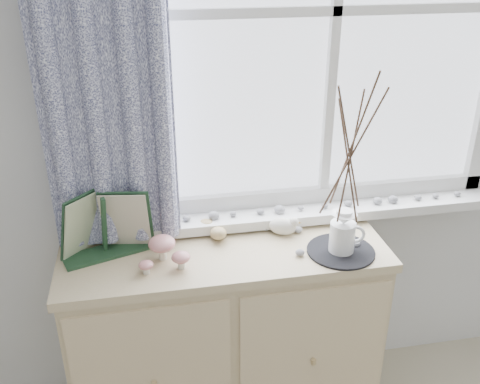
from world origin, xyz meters
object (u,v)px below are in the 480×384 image
(botanical_book, at_px, (104,227))
(twig_pitcher, at_px, (351,150))
(sideboard, at_px, (226,339))
(toadstool_cluster, at_px, (164,250))

(botanical_book, relative_size, twig_pitcher, 0.52)
(sideboard, xyz_separation_m, twig_pitcher, (0.41, -0.10, 0.82))
(toadstool_cluster, bearing_deg, twig_pitcher, -4.65)
(toadstool_cluster, bearing_deg, sideboard, 12.48)
(sideboard, relative_size, toadstool_cluster, 6.72)
(toadstool_cluster, relative_size, twig_pitcher, 0.26)
(toadstool_cluster, height_order, twig_pitcher, twig_pitcher)
(botanical_book, relative_size, toadstool_cluster, 2.04)
(sideboard, distance_m, toadstool_cluster, 0.53)
(sideboard, height_order, toadstool_cluster, toadstool_cluster)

